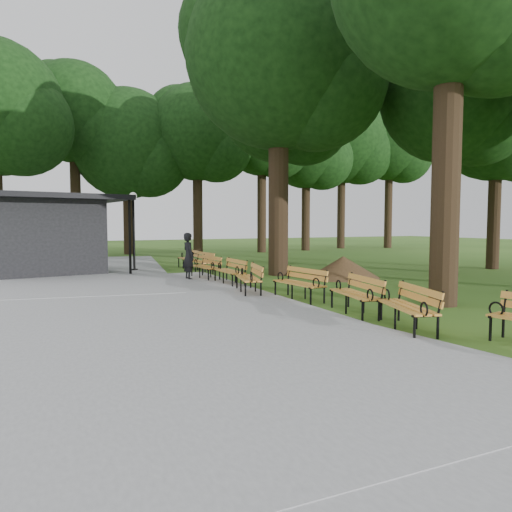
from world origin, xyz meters
name	(u,v)px	position (x,y,z in m)	size (l,w,h in m)	color
ground	(367,322)	(0.00, 0.00, 0.00)	(100.00, 100.00, 0.00)	#335E1A
path	(145,312)	(-4.00, 3.00, 0.03)	(12.00, 38.00, 0.06)	gray
person	(189,256)	(-1.07, 8.76, 0.87)	(0.63, 0.41, 1.73)	black
kiosk	(47,235)	(-5.62, 13.17, 1.60)	(5.10, 4.44, 3.20)	black
lamp_post	(133,215)	(-2.21, 12.82, 2.43)	(0.32, 0.32, 3.40)	black
dirt_mound	(343,267)	(4.34, 6.70, 0.42)	(2.45, 2.45, 0.83)	#47301C
bench_2	(406,307)	(0.22, -0.89, 0.44)	(1.90, 0.64, 0.88)	orange
bench_3	(355,294)	(0.35, 0.87, 0.44)	(1.90, 0.64, 0.88)	orange
bench_4	(299,284)	(0.20, 3.11, 0.44)	(1.90, 0.64, 0.88)	orange
bench_5	(248,278)	(-0.52, 4.81, 0.44)	(1.90, 0.64, 0.88)	orange
bench_6	(229,271)	(-0.23, 6.93, 0.44)	(1.90, 0.64, 0.88)	orange
bench_7	(205,267)	(-0.42, 8.79, 0.44)	(1.90, 0.64, 0.88)	orange
bench_8	(200,262)	(0.18, 11.08, 0.44)	(1.90, 0.64, 0.88)	orange
bench_9	(188,259)	(0.24, 12.93, 0.44)	(1.90, 0.64, 0.88)	orange
lawn_tree_1	(450,95)	(9.58, 6.57, 7.39)	(5.74, 5.74, 10.31)	black
lawn_tree_2	(279,56)	(2.66, 8.75, 8.56)	(7.31, 7.31, 12.28)	black
lawn_tree_4	(280,101)	(5.41, 13.64, 8.28)	(6.37, 6.37, 11.54)	black
lawn_tree_5	(497,116)	(12.66, 6.69, 6.85)	(5.83, 5.83, 9.80)	black
tree_backdrop	(229,134)	(6.63, 23.14, 8.31)	(36.17, 9.84, 16.61)	black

